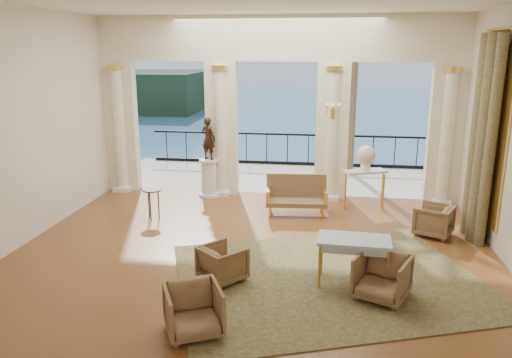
% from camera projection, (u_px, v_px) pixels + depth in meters
% --- Properties ---
extents(floor, '(9.00, 9.00, 0.00)m').
position_uv_depth(floor, '(253.00, 253.00, 9.35)').
color(floor, '#4D290E').
rests_on(floor, ground).
extents(room_walls, '(9.00, 9.00, 9.00)m').
position_uv_depth(room_walls, '(242.00, 106.00, 7.54)').
color(room_walls, beige).
rests_on(room_walls, ground).
extents(arcade, '(9.00, 0.56, 4.50)m').
position_uv_depth(arcade, '(276.00, 95.00, 12.34)').
color(arcade, beige).
rests_on(arcade, ground).
extents(terrace, '(10.00, 3.60, 0.10)m').
position_uv_depth(terrace, '(283.00, 178.00, 14.91)').
color(terrace, '#BEB29F').
rests_on(terrace, ground).
extents(balustrade, '(9.00, 0.06, 1.03)m').
position_uv_depth(balustrade, '(287.00, 152.00, 16.32)').
color(balustrade, black).
rests_on(balustrade, terrace).
extents(palm_tree, '(2.00, 2.00, 4.50)m').
position_uv_depth(palm_tree, '(356.00, 35.00, 14.33)').
color(palm_tree, '#4C3823').
rests_on(palm_tree, terrace).
extents(headland, '(22.00, 18.00, 6.00)m').
position_uv_depth(headland, '(137.00, 90.00, 81.31)').
color(headland, black).
rests_on(headland, sea).
extents(sea, '(160.00, 160.00, 0.00)m').
position_uv_depth(sea, '(320.00, 121.00, 68.27)').
color(sea, '#2B5688').
rests_on(sea, ground).
extents(curtain, '(0.33, 1.40, 4.09)m').
position_uv_depth(curtain, '(483.00, 139.00, 9.66)').
color(curtain, '#4A4222').
rests_on(curtain, ground).
extents(window_frame, '(0.04, 1.60, 3.40)m').
position_uv_depth(window_frame, '(493.00, 135.00, 9.61)').
color(window_frame, gold).
rests_on(window_frame, room_walls).
extents(wall_sconce, '(0.30, 0.11, 0.33)m').
position_uv_depth(wall_sconce, '(333.00, 112.00, 11.94)').
color(wall_sconce, gold).
rests_on(wall_sconce, arcade).
extents(rug, '(5.90, 5.25, 0.02)m').
position_uv_depth(rug, '(328.00, 279.00, 8.28)').
color(rug, '#343719').
rests_on(rug, ground).
extents(armchair_a, '(0.95, 0.93, 0.74)m').
position_uv_depth(armchair_a, '(193.00, 308.00, 6.63)').
color(armchair_a, '#47381E').
rests_on(armchair_a, ground).
extents(armchair_b, '(0.96, 0.94, 0.77)m').
position_uv_depth(armchair_b, '(382.00, 275.00, 7.56)').
color(armchair_b, '#47381E').
rests_on(armchair_b, ground).
extents(armchair_c, '(0.88, 0.90, 0.71)m').
position_uv_depth(armchair_c, '(434.00, 219.00, 10.14)').
color(armchair_c, '#47381E').
rests_on(armchair_c, ground).
extents(armchair_d, '(0.89, 0.88, 0.67)m').
position_uv_depth(armchair_d, '(223.00, 262.00, 8.16)').
color(armchair_d, '#47381E').
rests_on(armchair_d, ground).
extents(settee, '(1.43, 0.71, 0.91)m').
position_uv_depth(settee, '(296.00, 195.00, 11.44)').
color(settee, '#47381E').
rests_on(settee, ground).
extents(game_table, '(1.17, 0.68, 0.79)m').
position_uv_depth(game_table, '(354.00, 243.00, 7.95)').
color(game_table, silver).
rests_on(game_table, ground).
extents(pedestal, '(0.53, 0.53, 0.98)m').
position_uv_depth(pedestal, '(209.00, 178.00, 12.81)').
color(pedestal, silver).
rests_on(pedestal, ground).
extents(statue, '(0.46, 0.38, 1.07)m').
position_uv_depth(statue, '(208.00, 139.00, 12.55)').
color(statue, '#321F16').
rests_on(statue, pedestal).
extents(console_table, '(1.06, 0.73, 0.94)m').
position_uv_depth(console_table, '(365.00, 177.00, 11.76)').
color(console_table, silver).
rests_on(console_table, ground).
extents(urn, '(0.44, 0.44, 0.59)m').
position_uv_depth(urn, '(366.00, 156.00, 11.63)').
color(urn, white).
rests_on(urn, console_table).
extents(side_table, '(0.42, 0.42, 0.68)m').
position_uv_depth(side_table, '(152.00, 193.00, 11.10)').
color(side_table, black).
rests_on(side_table, ground).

